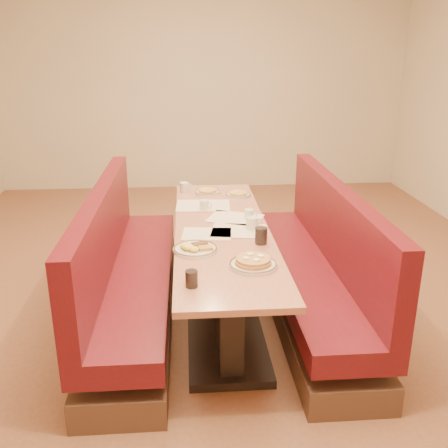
{
  "coord_description": "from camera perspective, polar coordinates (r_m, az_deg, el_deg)",
  "views": [
    {
      "loc": [
        -0.26,
        -3.51,
        2.03
      ],
      "look_at": [
        0.0,
        -0.19,
        0.85
      ],
      "focal_mm": 40.0,
      "sensor_mm": 36.0,
      "label": 1
    }
  ],
  "objects": [
    {
      "name": "extra_plate_mid",
      "position": [
        4.56,
        1.62,
        3.42
      ],
      "size": [
        0.23,
        0.23,
        0.05
      ],
      "rotation": [
        0.0,
        0.0,
        0.1
      ],
      "color": "silver",
      "rests_on": "diner_table"
    },
    {
      "name": "pancake_plate",
      "position": [
        3.09,
        3.35,
        -4.47
      ],
      "size": [
        0.3,
        0.3,
        0.07
      ],
      "rotation": [
        0.0,
        0.0,
        -0.15
      ],
      "color": "silver",
      "rests_on": "diner_table"
    },
    {
      "name": "extra_plate_far",
      "position": [
        4.64,
        -1.89,
        3.71
      ],
      "size": [
        0.24,
        0.24,
        0.05
      ],
      "rotation": [
        0.0,
        0.0,
        -0.37
      ],
      "color": "silver",
      "rests_on": "diner_table"
    },
    {
      "name": "placemat_far_left",
      "position": [
        4.28,
        -2.39,
        2.13
      ],
      "size": [
        0.47,
        0.37,
        0.0
      ],
      "primitive_type": "cube",
      "rotation": [
        0.0,
        0.0,
        -0.06
      ],
      "color": "beige",
      "rests_on": "diner_table"
    },
    {
      "name": "eggs_plate",
      "position": [
        3.33,
        -3.34,
        -2.81
      ],
      "size": [
        0.3,
        0.3,
        0.06
      ],
      "rotation": [
        0.0,
        0.0,
        0.2
      ],
      "color": "silver",
      "rests_on": "diner_table"
    },
    {
      "name": "booth_left",
      "position": [
        3.92,
        -11.03,
        -6.09
      ],
      "size": [
        0.55,
        2.5,
        1.05
      ],
      "color": "#4C3326",
      "rests_on": "ground"
    },
    {
      "name": "soda_tumbler_near",
      "position": [
        2.83,
        -3.73,
        -6.28
      ],
      "size": [
        0.07,
        0.07,
        0.1
      ],
      "color": "black",
      "rests_on": "diner_table"
    },
    {
      "name": "diner_table",
      "position": [
        3.89,
        -0.22,
        -5.67
      ],
      "size": [
        0.7,
        2.5,
        0.75
      ],
      "color": "black",
      "rests_on": "ground"
    },
    {
      "name": "coffee_mug_c",
      "position": [
        3.94,
        2.92,
        1.14
      ],
      "size": [
        0.1,
        0.07,
        0.08
      ],
      "rotation": [
        0.0,
        0.0,
        -0.43
      ],
      "color": "silver",
      "rests_on": "diner_table"
    },
    {
      "name": "room_envelope",
      "position": [
        3.52,
        -0.26,
        17.91
      ],
      "size": [
        6.04,
        8.04,
        2.82
      ],
      "color": "beige",
      "rests_on": "ground"
    },
    {
      "name": "coffee_mug_d",
      "position": [
        4.71,
        -4.53,
        4.25
      ],
      "size": [
        0.12,
        0.08,
        0.09
      ],
      "rotation": [
        0.0,
        0.0,
        0.21
      ],
      "color": "silver",
      "rests_on": "diner_table"
    },
    {
      "name": "ground",
      "position": [
        4.06,
        -0.21,
        -10.45
      ],
      "size": [
        8.0,
        8.0,
        0.0
      ],
      "primitive_type": "plane",
      "color": "#9E6647",
      "rests_on": "ground"
    },
    {
      "name": "placemat_near_right",
      "position": [
        3.68,
        1.72,
        -0.76
      ],
      "size": [
        0.45,
        0.36,
        0.0
      ],
      "primitive_type": "cube",
      "rotation": [
        0.0,
        0.0,
        -0.16
      ],
      "color": "beige",
      "rests_on": "diner_table"
    },
    {
      "name": "placemat_far_right",
      "position": [
        3.96,
        1.28,
        0.69
      ],
      "size": [
        0.5,
        0.44,
        0.0
      ],
      "primitive_type": "cube",
      "rotation": [
        0.0,
        0.0,
        -0.38
      ],
      "color": "beige",
      "rests_on": "diner_table"
    },
    {
      "name": "soda_tumbler_mid",
      "position": [
        3.44,
        4.25,
        -1.35
      ],
      "size": [
        0.08,
        0.08,
        0.12
      ],
      "color": "black",
      "rests_on": "diner_table"
    },
    {
      "name": "booth_right",
      "position": [
        4.01,
        10.31,
        -5.4
      ],
      "size": [
        0.55,
        2.5,
        1.05
      ],
      "color": "#4C3326",
      "rests_on": "ground"
    },
    {
      "name": "coffee_mug_b",
      "position": [
        4.17,
        -2.24,
        2.21
      ],
      "size": [
        0.11,
        0.07,
        0.08
      ],
      "rotation": [
        0.0,
        0.0,
        -0.23
      ],
      "color": "silver",
      "rests_on": "diner_table"
    },
    {
      "name": "placemat_near_left",
      "position": [
        3.62,
        -1.98,
        -1.12
      ],
      "size": [
        0.38,
        0.3,
        0.0
      ],
      "primitive_type": "cube",
      "rotation": [
        0.0,
        0.0,
        -0.1
      ],
      "color": "beige",
      "rests_on": "diner_table"
    },
    {
      "name": "coffee_mug_a",
      "position": [
        3.71,
        3.3,
        0.09
      ],
      "size": [
        0.12,
        0.09,
        0.09
      ],
      "rotation": [
        0.0,
        0.0,
        0.33
      ],
      "color": "silver",
      "rests_on": "diner_table"
    }
  ]
}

